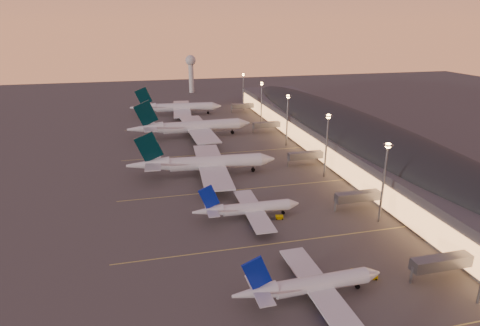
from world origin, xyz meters
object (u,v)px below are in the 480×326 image
(radar_tower, at_px, (191,67))
(baggage_tug_a, at_px, (370,276))
(airliner_wide_far, at_px, (177,108))
(baggage_tug_c, at_px, (278,217))
(airliner_narrow_south, at_px, (309,285))
(airliner_narrow_north, at_px, (247,209))
(airliner_wide_near, at_px, (203,163))
(baggage_tug_b, at_px, (351,274))
(airliner_wide_mid, at_px, (191,127))

(radar_tower, distance_m, baggage_tug_a, 286.78)
(airliner_wide_far, relative_size, baggage_tug_c, 15.52)
(airliner_narrow_south, relative_size, airliner_narrow_north, 1.03)
(airliner_wide_near, relative_size, baggage_tug_b, 17.28)
(airliner_narrow_south, distance_m, baggage_tug_c, 39.00)
(airliner_wide_far, bearing_deg, airliner_narrow_south, -82.00)
(airliner_narrow_north, height_order, airliner_wide_near, airliner_wide_near)
(airliner_wide_near, bearing_deg, baggage_tug_c, -65.80)
(baggage_tug_c, bearing_deg, airliner_wide_mid, 109.54)
(airliner_wide_mid, distance_m, baggage_tug_c, 104.44)
(airliner_wide_near, xyz_separation_m, baggage_tug_c, (17.07, -44.57, -4.48))
(airliner_narrow_north, height_order, airliner_wide_mid, airliner_wide_mid)
(airliner_narrow_north, bearing_deg, airliner_wide_near, 101.30)
(airliner_wide_near, bearing_deg, airliner_wide_mid, 90.84)
(airliner_narrow_north, distance_m, baggage_tug_c, 10.16)
(airliner_narrow_south, bearing_deg, radar_tower, 86.55)
(airliner_narrow_north, xyz_separation_m, baggage_tug_c, (9.32, -3.01, -2.73))
(airliner_wide_mid, bearing_deg, airliner_narrow_south, -88.94)
(airliner_wide_near, xyz_separation_m, airliner_wide_mid, (2.46, 58.72, 0.55))
(airliner_narrow_south, xyz_separation_m, radar_tower, (9.98, 289.23, 18.54))
(baggage_tug_b, relative_size, baggage_tug_c, 0.89)
(radar_tower, bearing_deg, airliner_narrow_south, -91.98)
(airliner_narrow_south, xyz_separation_m, baggage_tug_b, (13.43, 5.40, -2.87))
(radar_tower, bearing_deg, baggage_tug_b, -89.30)
(baggage_tug_a, bearing_deg, airliner_wide_mid, 121.60)
(airliner_narrow_south, relative_size, baggage_tug_b, 10.27)
(airliner_wide_near, bearing_deg, airliner_wide_far, 93.30)
(airliner_wide_mid, distance_m, baggage_tug_a, 140.99)
(radar_tower, bearing_deg, baggage_tug_a, -88.51)
(airliner_narrow_north, distance_m, airliner_wide_far, 158.12)
(airliner_narrow_south, distance_m, airliner_wide_mid, 142.07)
(radar_tower, height_order, baggage_tug_a, radar_tower)
(baggage_tug_b, xyz_separation_m, baggage_tug_c, (-7.75, 33.08, 0.05))
(airliner_wide_far, height_order, baggage_tug_a, airliner_wide_far)
(airliner_wide_mid, bearing_deg, baggage_tug_b, -83.23)
(baggage_tug_c, bearing_deg, baggage_tug_a, -60.03)
(airliner_wide_mid, bearing_deg, baggage_tug_a, -81.76)
(airliner_wide_near, bearing_deg, airliner_narrow_north, -76.19)
(radar_tower, xyz_separation_m, baggage_tug_c, (-4.30, -250.75, -21.37))
(airliner_wide_mid, bearing_deg, baggage_tug_c, -84.49)
(airliner_narrow_north, relative_size, airliner_wide_far, 0.57)
(airliner_narrow_south, xyz_separation_m, baggage_tug_a, (17.42, 3.35, -2.79))
(airliner_wide_near, height_order, airliner_wide_far, airliner_wide_far)
(airliner_wide_far, distance_m, radar_tower, 93.89)
(airliner_wide_near, relative_size, airliner_wide_far, 0.99)
(radar_tower, relative_size, baggage_tug_b, 9.28)
(airliner_narrow_north, bearing_deg, radar_tower, 87.58)
(baggage_tug_a, bearing_deg, airliner_wide_far, 119.22)
(airliner_wide_mid, xyz_separation_m, baggage_tug_c, (14.61, -103.29, -5.03))
(radar_tower, bearing_deg, airliner_wide_mid, -97.31)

